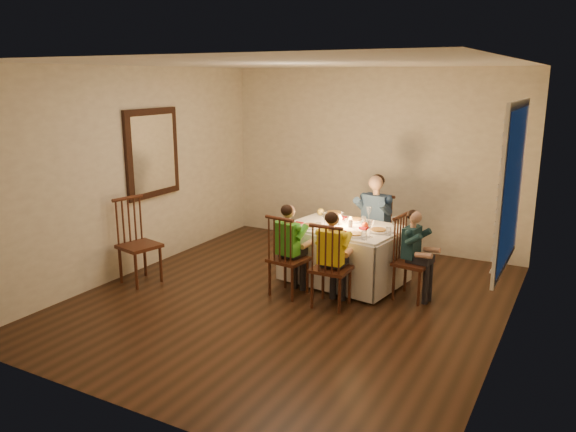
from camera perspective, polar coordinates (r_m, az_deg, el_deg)
The scene contains 26 objects.
ground at distance 6.45m, azimuth 0.29°, elevation -8.52°, with size 5.00×5.00×0.00m, color black.
wall_left at distance 7.40m, azimuth -15.26°, elevation 4.39°, with size 0.02×5.00×2.60m, color silver.
wall_right at distance 5.40m, azimuth 21.79°, elevation 0.49°, with size 0.02×5.00×2.60m, color silver.
wall_back at distance 8.33m, azimuth 8.56°, elevation 5.75°, with size 4.50×0.02×2.60m, color silver.
ceiling at distance 5.96m, azimuth 0.32°, elevation 15.24°, with size 5.00×5.00×0.00m, color white.
dining_table at distance 6.88m, azimuth 5.78°, elevation -2.67°, with size 1.49×1.17×0.68m.
chair_adult at distance 7.61m, azimuth 8.61°, elevation -5.10°, with size 0.40×0.38×0.97m, color #35170E, non-canonical shape.
chair_near_left at distance 6.61m, azimuth 0.06°, elevation -7.95°, with size 0.40×0.38×0.97m, color #35170E, non-canonical shape.
chair_near_right at distance 6.32m, azimuth 4.35°, elevation -9.06°, with size 0.40×0.38×0.97m, color #35170E, non-canonical shape.
chair_end at distance 6.65m, azimuth 12.38°, elevation -8.16°, with size 0.40×0.38×0.97m, color #35170E, non-canonical shape.
chair_extra at distance 7.21m, azimuth -14.63°, elevation -6.52°, with size 0.44×0.41×1.06m, color #35170E, non-canonical shape.
adult at distance 7.61m, azimuth 8.61°, elevation -5.10°, with size 0.45×0.42×1.24m, color navy, non-canonical shape.
child_green at distance 6.61m, azimuth 0.06°, elevation -7.95°, with size 0.36×0.33×1.08m, color green, non-canonical shape.
child_yellow at distance 6.32m, azimuth 4.35°, elevation -9.06°, with size 0.36×0.33×1.08m, color yellow, non-canonical shape.
child_teal at distance 6.65m, azimuth 12.38°, elevation -8.16°, with size 0.34×0.31×1.04m, color #163339, non-canonical shape.
setting_adult at distance 7.07m, azimuth 6.79°, elevation -0.44°, with size 0.26×0.26×0.02m, color white.
setting_green at distance 6.75m, azimuth 2.28°, elevation -1.06°, with size 0.26×0.26×0.02m, color white.
setting_yellow at distance 6.43m, azimuth 6.78°, elevation -1.92°, with size 0.26×0.26×0.02m, color white.
setting_teal at distance 6.63m, azimuth 9.16°, elevation -1.51°, with size 0.26×0.26×0.02m, color white.
candle_left at distance 6.85m, azimuth 5.29°, elevation -0.53°, with size 0.06×0.06×0.10m, color white.
candle_right at distance 6.78m, azimuth 6.36°, elevation -0.71°, with size 0.06×0.06×0.10m, color white.
squash at distance 7.33m, azimuth 3.33°, elevation 0.43°, with size 0.09×0.09×0.09m, color yellow.
orange_fruit at distance 6.74m, azimuth 7.84°, elevation -0.94°, with size 0.08×0.08×0.08m, color #F55114.
serving_bowl at distance 7.25m, azimuth 4.69°, elevation 0.12°, with size 0.23×0.23×0.06m, color white.
wall_mirror at distance 7.56m, azimuth -13.60°, elevation 6.23°, with size 0.06×0.95×1.15m.
window_blinds at distance 5.47m, azimuth 21.66°, elevation 2.79°, with size 0.07×1.34×1.54m.
Camera 1 is at (2.83, -5.24, 2.46)m, focal length 35.00 mm.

